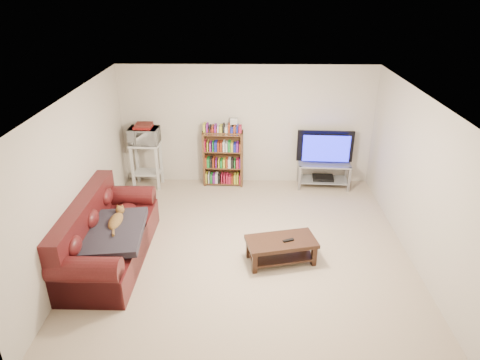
{
  "coord_description": "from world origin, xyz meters",
  "views": [
    {
      "loc": [
        0.0,
        -5.64,
        3.87
      ],
      "look_at": [
        -0.1,
        0.4,
        1.0
      ],
      "focal_mm": 32.0,
      "sensor_mm": 36.0,
      "label": 1
    }
  ],
  "objects_px": {
    "sofa": "(105,239)",
    "coffee_table": "(281,246)",
    "tv_stand": "(324,171)",
    "bookshelf": "(223,157)"
  },
  "relations": [
    {
      "from": "sofa",
      "to": "bookshelf",
      "type": "relative_size",
      "value": 1.97
    },
    {
      "from": "coffee_table",
      "to": "tv_stand",
      "type": "xyz_separation_m",
      "value": [
        1.03,
        2.56,
        0.09
      ]
    },
    {
      "from": "sofa",
      "to": "tv_stand",
      "type": "xyz_separation_m",
      "value": [
        3.66,
        2.54,
        0.01
      ]
    },
    {
      "from": "tv_stand",
      "to": "bookshelf",
      "type": "relative_size",
      "value": 0.92
    },
    {
      "from": "coffee_table",
      "to": "bookshelf",
      "type": "bearing_deg",
      "value": 98.01
    },
    {
      "from": "bookshelf",
      "to": "sofa",
      "type": "bearing_deg",
      "value": -119.29
    },
    {
      "from": "sofa",
      "to": "coffee_table",
      "type": "relative_size",
      "value": 2.04
    },
    {
      "from": "coffee_table",
      "to": "bookshelf",
      "type": "relative_size",
      "value": 0.97
    },
    {
      "from": "sofa",
      "to": "bookshelf",
      "type": "distance_m",
      "value": 3.08
    },
    {
      "from": "sofa",
      "to": "coffee_table",
      "type": "height_order",
      "value": "sofa"
    }
  ]
}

